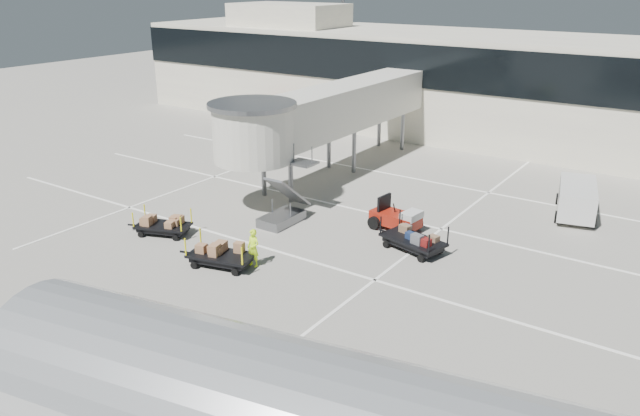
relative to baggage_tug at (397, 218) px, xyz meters
The scene contains 11 objects.
ground 8.68m from the baggage_tug, 118.11° to the right, with size 140.00×140.00×0.00m, color gray.
lane_markings 5.08m from the baggage_tug, 160.28° to the left, with size 40.00×30.00×0.02m.
terminal 23.01m from the baggage_tug, 101.23° to the left, with size 64.00×12.11×15.20m.
jet_bridge 9.98m from the baggage_tug, 150.08° to the left, with size 5.70×20.40×6.03m.
baggage_tug is the anchor object (origin of this frame).
suitcase_cart 2.59m from the baggage_tug, 45.89° to the right, with size 3.89×2.25×1.49m.
box_cart_near 9.52m from the baggage_tug, 118.83° to the right, with size 3.69×2.14×1.42m.
box_cart_far 12.03m from the baggage_tug, 142.79° to the right, with size 3.36×2.23×1.30m.
ground_worker 8.18m from the baggage_tug, 114.13° to the right, with size 0.64×0.42×1.77m, color #C7FF1A.
minivan 10.36m from the baggage_tug, 46.67° to the left, with size 2.87×4.89×1.74m.
belt_loader 24.71m from the baggage_tug, 141.95° to the left, with size 3.90×1.66×1.86m.
Camera 1 is at (17.63, -19.32, 12.40)m, focal length 35.00 mm.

